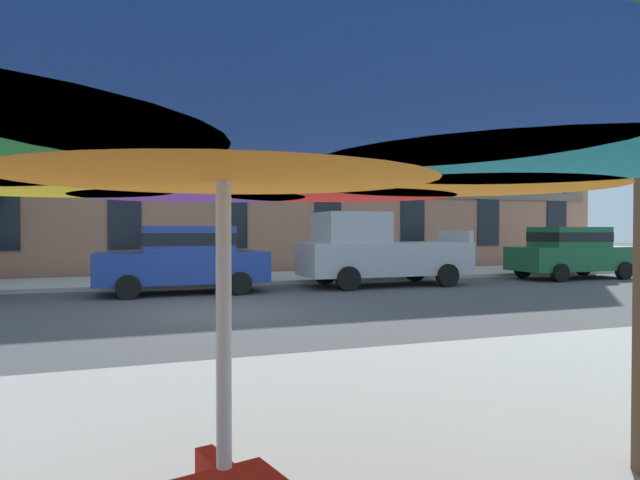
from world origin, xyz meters
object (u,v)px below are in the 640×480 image
(sedan_green, at_px, (571,251))
(patio_umbrella, at_px, (223,124))
(pickup_silver, at_px, (378,252))
(sedan_blue, at_px, (184,257))

(sedan_green, distance_m, patio_umbrella, 19.02)
(patio_umbrella, bearing_deg, sedan_green, 42.00)
(pickup_silver, distance_m, sedan_green, 7.38)
(pickup_silver, bearing_deg, patio_umbrella, -117.91)
(sedan_blue, bearing_deg, pickup_silver, 0.00)
(pickup_silver, relative_size, sedan_green, 1.16)
(sedan_green, height_order, patio_umbrella, patio_umbrella)
(pickup_silver, height_order, sedan_green, pickup_silver)
(sedan_blue, height_order, sedan_green, same)
(sedan_blue, relative_size, sedan_green, 1.00)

